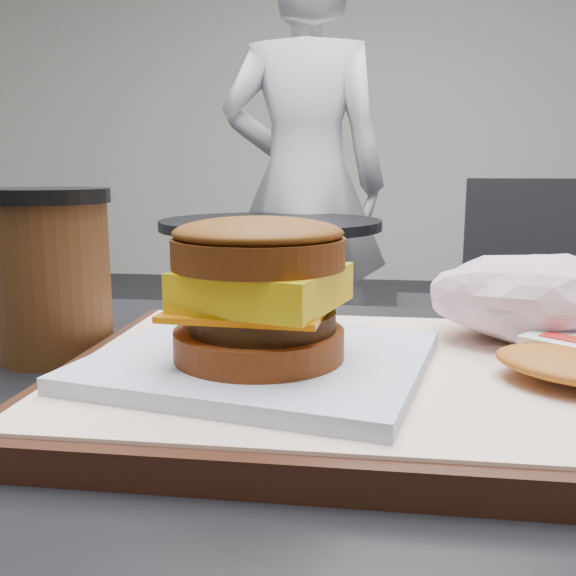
# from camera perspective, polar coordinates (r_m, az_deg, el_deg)

# --- Properties ---
(serving_tray) EXTENTS (0.38, 0.28, 0.02)m
(serving_tray) POSITION_cam_1_polar(r_m,az_deg,el_deg) (0.41, 7.15, -8.04)
(serving_tray) COLOR black
(serving_tray) RESTS_ON customer_table
(breakfast_sandwich) EXTENTS (0.22, 0.20, 0.09)m
(breakfast_sandwich) POSITION_cam_1_polar(r_m,az_deg,el_deg) (0.38, -2.47, -1.73)
(breakfast_sandwich) COLOR white
(breakfast_sandwich) RESTS_ON serving_tray
(crumpled_wrapper) EXTENTS (0.14, 0.11, 0.06)m
(crumpled_wrapper) POSITION_cam_1_polar(r_m,az_deg,el_deg) (0.48, 20.77, -0.80)
(crumpled_wrapper) COLOR white
(crumpled_wrapper) RESTS_ON serving_tray
(coffee_cup) EXTENTS (0.09, 0.09, 0.13)m
(coffee_cup) POSITION_cam_1_polar(r_m,az_deg,el_deg) (0.50, -20.24, 1.44)
(coffee_cup) COLOR #432310
(coffee_cup) RESTS_ON customer_table
(neighbor_table) EXTENTS (0.70, 0.70, 0.75)m
(neighbor_table) POSITION_cam_1_polar(r_m,az_deg,el_deg) (2.06, -1.54, 0.55)
(neighbor_table) COLOR black
(neighbor_table) RESTS_ON ground
(napkin) EXTENTS (0.12, 0.12, 0.00)m
(napkin) POSITION_cam_1_polar(r_m,az_deg,el_deg) (1.95, -4.74, 5.93)
(napkin) COLOR white
(napkin) RESTS_ON neighbor_table
(neighbor_chair) EXTENTS (0.61, 0.44, 0.88)m
(neighbor_chair) POSITION_cam_1_polar(r_m,az_deg,el_deg) (2.10, 17.27, -0.87)
(neighbor_chair) COLOR #9F9FA4
(neighbor_chair) RESTS_ON ground
(patron) EXTENTS (0.63, 0.43, 1.70)m
(patron) POSITION_cam_1_polar(r_m,az_deg,el_deg) (2.43, 1.46, 9.17)
(patron) COLOR silver
(patron) RESTS_ON ground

